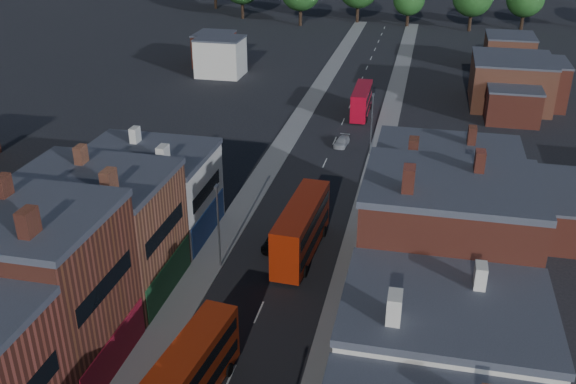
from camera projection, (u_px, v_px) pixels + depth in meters
The scene contains 10 objects.
pavement_west at pixel (262, 177), 76.16m from camera, with size 3.00×200.00×0.12m, color gray.
pavement_east at pixel (372, 187), 73.60m from camera, with size 3.00×200.00×0.12m, color gray.
lamp_post_2 at pixel (218, 221), 56.28m from camera, with size 0.25×0.70×8.12m.
lamp_post_3 at pixel (372, 120), 80.68m from camera, with size 0.25×0.70×8.12m.
bus_0 at pixel (189, 375), 41.65m from camera, with size 3.69×10.92×4.62m.
bus_1 at pixel (301, 228), 59.18m from camera, with size 3.46×11.90×5.08m.
bus_2 at pixel (361, 101), 96.05m from camera, with size 2.61×9.94×4.28m.
car_2 at pixel (275, 242), 61.12m from camera, with size 1.88×4.08×1.13m, color black.
car_3 at pixel (342, 142), 85.40m from camera, with size 1.56×3.83×1.11m, color #B8B8B8.
ped_3 at pixel (340, 378), 43.70m from camera, with size 0.96×0.44×1.64m, color #4F4C44.
Camera 1 is at (11.64, -17.21, 31.14)m, focal length 40.00 mm.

